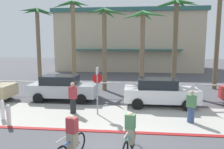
% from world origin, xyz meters
% --- Properties ---
extents(ground_plane, '(80.00, 80.00, 0.00)m').
position_xyz_m(ground_plane, '(0.00, 10.00, 0.00)').
color(ground_plane, '#4C4C51').
extents(sidewalk_strip, '(44.00, 4.00, 0.02)m').
position_xyz_m(sidewalk_strip, '(0.00, 4.20, 0.01)').
color(sidewalk_strip, '#ADAAA0').
rests_on(sidewalk_strip, ground).
extents(curb_paint, '(44.00, 0.24, 0.03)m').
position_xyz_m(curb_paint, '(0.00, 2.20, 0.01)').
color(curb_paint, maroon).
rests_on(curb_paint, ground).
extents(building_backdrop, '(20.26, 11.99, 8.38)m').
position_xyz_m(building_backdrop, '(-0.42, 27.29, 4.21)').
color(building_backdrop, '#BCAD8E').
rests_on(building_backdrop, ground).
extents(rail_fence, '(22.57, 0.08, 1.04)m').
position_xyz_m(rail_fence, '(-0.00, 8.50, 0.84)').
color(rail_fence, white).
rests_on(rail_fence, ground).
extents(stop_sign_bike_lane, '(0.52, 0.56, 2.56)m').
position_xyz_m(stop_sign_bike_lane, '(-1.33, 4.45, 1.68)').
color(stop_sign_bike_lane, gray).
rests_on(stop_sign_bike_lane, ground).
extents(bollard_2, '(0.20, 0.20, 1.00)m').
position_xyz_m(bollard_2, '(-5.19, 2.48, 0.52)').
color(bollard_2, white).
rests_on(bollard_2, ground).
extents(bollard_3, '(0.20, 0.20, 1.00)m').
position_xyz_m(bollard_3, '(-5.95, 3.20, 0.52)').
color(bollard_3, white).
rests_on(bollard_3, ground).
extents(palm_tree_1, '(3.23, 3.31, 7.03)m').
position_xyz_m(palm_tree_1, '(-8.29, 12.98, 5.17)').
color(palm_tree_1, '#756047').
rests_on(palm_tree_1, ground).
extents(palm_tree_2, '(3.34, 2.91, 7.51)m').
position_xyz_m(palm_tree_2, '(-4.82, 12.23, 5.45)').
color(palm_tree_2, '#846B4C').
rests_on(palm_tree_2, ground).
extents(palm_tree_3, '(3.41, 3.06, 6.58)m').
position_xyz_m(palm_tree_3, '(-1.77, 10.72, 4.86)').
color(palm_tree_3, '#756047').
rests_on(palm_tree_3, ground).
extents(palm_tree_4, '(3.42, 3.19, 6.24)m').
position_xyz_m(palm_tree_4, '(1.19, 10.07, 4.64)').
color(palm_tree_4, '#756047').
rests_on(palm_tree_4, ground).
extents(palm_tree_5, '(3.51, 2.81, 7.05)m').
position_xyz_m(palm_tree_5, '(3.58, 10.31, 5.38)').
color(palm_tree_5, brown).
rests_on(palm_tree_5, ground).
extents(car_silver_1, '(4.40, 2.02, 1.69)m').
position_xyz_m(car_silver_1, '(-4.14, 7.20, 0.87)').
color(car_silver_1, '#B2B7BC').
rests_on(car_silver_1, ground).
extents(car_white_2, '(4.40, 2.02, 1.69)m').
position_xyz_m(car_white_2, '(2.17, 6.49, 0.87)').
color(car_white_2, white).
rests_on(car_white_2, ground).
extents(cyclist_teal_0, '(0.44, 1.79, 1.50)m').
position_xyz_m(cyclist_teal_0, '(0.50, 0.45, 0.69)').
color(cyclist_teal_0, black).
rests_on(cyclist_teal_0, ground).
extents(cyclist_blue_1, '(0.61, 1.75, 1.50)m').
position_xyz_m(cyclist_blue_1, '(-1.41, -0.10, 0.69)').
color(cyclist_blue_1, black).
rests_on(cyclist_blue_1, ground).
extents(pedestrian_0, '(0.47, 0.46, 1.60)m').
position_xyz_m(pedestrian_0, '(3.35, 3.73, 0.73)').
color(pedestrian_0, '#384C7A').
rests_on(pedestrian_0, ground).
extents(pedestrian_1, '(0.47, 0.43, 1.74)m').
position_xyz_m(pedestrian_1, '(-2.68, 4.50, 0.81)').
color(pedestrian_1, '#232326').
rests_on(pedestrian_1, ground).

